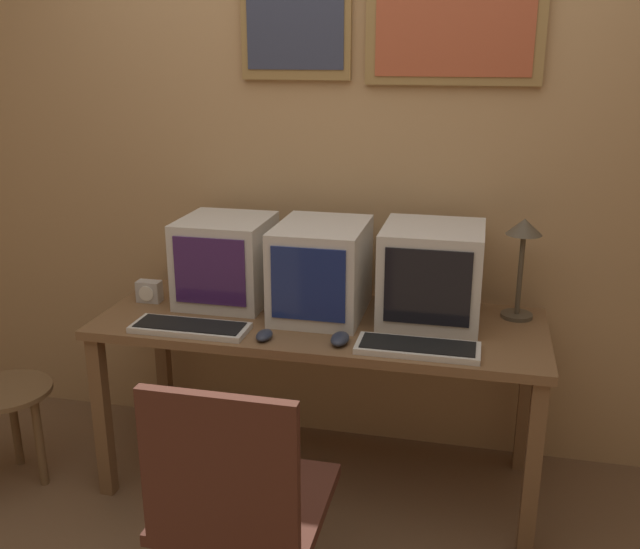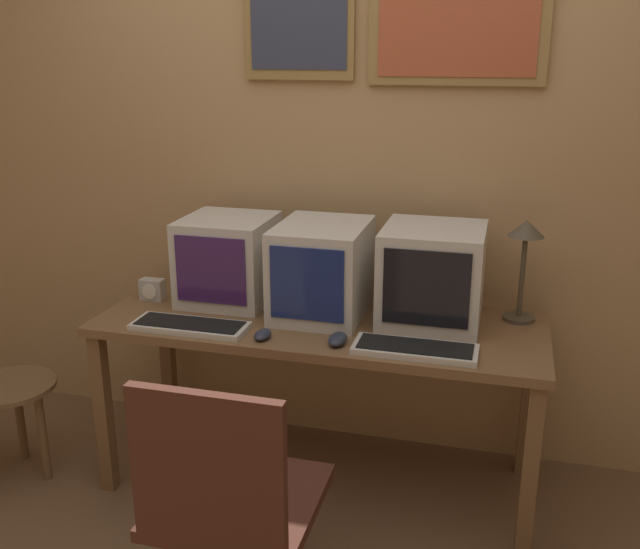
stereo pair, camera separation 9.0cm
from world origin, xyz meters
name	(u,v)px [view 1 (the left image)]	position (x,y,z in m)	size (l,w,h in m)	color
wall_back	(343,158)	(0.00, 1.32, 1.31)	(8.00, 0.08, 2.60)	tan
desk	(320,338)	(0.00, 0.88, 0.65)	(1.76, 0.67, 0.73)	brown
monitor_left	(226,260)	(-0.44, 1.01, 0.91)	(0.36, 0.38, 0.36)	beige
monitor_center	(321,270)	(-0.01, 0.96, 0.92)	(0.35, 0.44, 0.37)	beige
monitor_right	(432,274)	(0.42, 0.99, 0.92)	(0.39, 0.40, 0.38)	beige
keyboard_main	(190,327)	(-0.46, 0.66, 0.74)	(0.45, 0.16, 0.03)	beige
keyboard_side	(418,348)	(0.41, 0.66, 0.74)	(0.44, 0.17, 0.03)	beige
mouse_near_keyboard	(264,335)	(-0.16, 0.64, 0.75)	(0.06, 0.10, 0.03)	#282D3D
mouse_far_corner	(340,339)	(0.13, 0.67, 0.75)	(0.07, 0.12, 0.04)	#282D3D
desk_clock	(149,291)	(-0.75, 0.93, 0.78)	(0.10, 0.06, 0.09)	#B7B2AD
desk_lamp	(523,245)	(0.76, 1.09, 1.03)	(0.14, 0.14, 0.40)	#4C4233
office_chair	(242,528)	(-0.05, 0.03, 0.38)	(0.51, 0.51, 0.90)	black
side_stool	(7,408)	(-1.26, 0.59, 0.34)	(0.38, 0.38, 0.43)	brown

